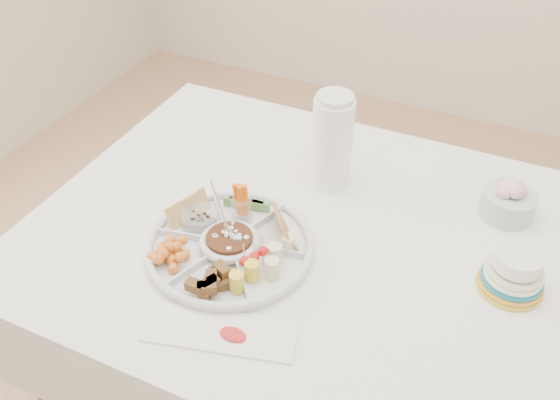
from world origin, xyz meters
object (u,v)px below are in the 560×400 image
at_px(thermos, 332,140).
at_px(plate_stack, 514,273).
at_px(dining_table, 340,344).
at_px(party_tray, 230,244).

xyz_separation_m(thermos, plate_stack, (0.48, -0.18, -0.09)).
distance_m(dining_table, thermos, 0.56).
xyz_separation_m(dining_table, party_tray, (-0.24, -0.14, 0.40)).
bearing_deg(dining_table, party_tray, -150.26).
bearing_deg(thermos, dining_table, -56.78).
relative_size(thermos, plate_stack, 1.88).
relative_size(dining_table, thermos, 5.72).
height_order(dining_table, plate_stack, plate_stack).
xyz_separation_m(dining_table, plate_stack, (0.36, 0.01, 0.42)).
height_order(dining_table, party_tray, party_tray).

